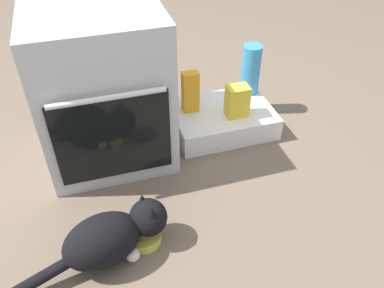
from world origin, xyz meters
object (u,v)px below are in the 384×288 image
at_px(oven, 103,88).
at_px(juice_carton, 190,92).
at_px(pantry_cabinet, 222,119).
at_px(snack_bag, 237,101).
at_px(food_bowl, 144,237).
at_px(water_bottle, 251,70).
at_px(cat, 112,236).

relative_size(oven, juice_carton, 3.30).
distance_m(pantry_cabinet, snack_bag, 0.18).
height_order(oven, snack_bag, oven).
height_order(oven, food_bowl, oven).
bearing_deg(juice_carton, oven, -173.50).
relative_size(snack_bag, water_bottle, 0.60).
bearing_deg(food_bowl, juice_carton, 59.55).
bearing_deg(juice_carton, snack_bag, -27.18).
height_order(oven, cat, oven).
distance_m(pantry_cabinet, cat, 1.02).
bearing_deg(pantry_cabinet, food_bowl, -131.88).
height_order(oven, pantry_cabinet, oven).
bearing_deg(cat, food_bowl, 0.00).
bearing_deg(oven, pantry_cabinet, 0.39).
bearing_deg(water_bottle, juice_carton, -167.65).
xyz_separation_m(water_bottle, juice_carton, (-0.40, -0.09, -0.03)).
relative_size(pantry_cabinet, water_bottle, 1.90).
height_order(food_bowl, water_bottle, water_bottle).
bearing_deg(oven, food_bowl, -86.06).
bearing_deg(food_bowl, water_bottle, 44.50).
distance_m(pantry_cabinet, juice_carton, 0.26).
xyz_separation_m(pantry_cabinet, cat, (-0.73, -0.70, 0.06)).
bearing_deg(cat, juice_carton, 39.20).
distance_m(cat, water_bottle, 1.28).
bearing_deg(water_bottle, snack_bag, -128.56).
distance_m(snack_bag, water_bottle, 0.27).
height_order(cat, water_bottle, water_bottle).
xyz_separation_m(food_bowl, juice_carton, (0.42, 0.72, 0.23)).
xyz_separation_m(pantry_cabinet, food_bowl, (-0.60, -0.67, -0.04)).
xyz_separation_m(cat, juice_carton, (0.56, 0.75, 0.13)).
bearing_deg(snack_bag, oven, 174.61).
relative_size(oven, food_bowl, 5.53).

